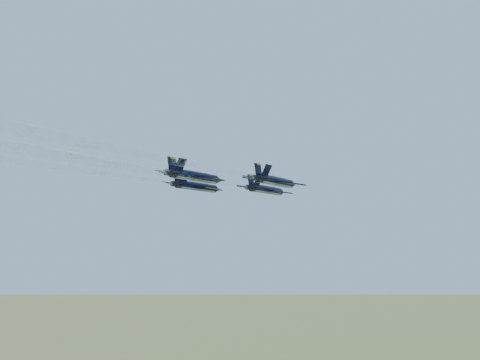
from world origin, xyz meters
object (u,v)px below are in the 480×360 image
Objects in this scene: jet_left at (197,187)px; jet_slot at (195,177)px; jet_lead at (267,190)px; jet_right at (276,181)px.

jet_left and jet_slot have the same top height.
jet_lead is at bearing 53.23° from jet_left.
jet_left is 15.78m from jet_slot.
jet_lead is 15.91m from jet_left.
jet_right is 16.35m from jet_slot.
jet_lead is 1.00× the size of jet_right.
jet_left is 18.03m from jet_right.
jet_slot is (10.08, -12.13, 0.00)m from jet_left.
jet_lead and jet_left have the same top height.
jet_lead is 1.00× the size of jet_slot.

